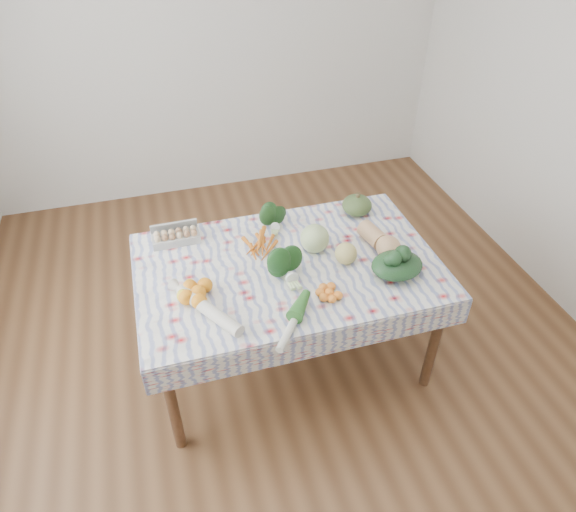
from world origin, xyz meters
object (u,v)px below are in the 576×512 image
object	(u,v)px
cabbage	(315,238)
butternut_squash	(380,239)
kabocha_squash	(357,205)
egg_carton	(176,238)
grapefruit	(346,253)
dining_table	(288,276)

from	to	relation	value
cabbage	butternut_squash	world-z (taller)	cabbage
kabocha_squash	butternut_squash	xyz separation A→B (m)	(-0.01, -0.37, 0.01)
butternut_squash	cabbage	bearing A→B (deg)	154.30
egg_carton	cabbage	size ratio (longest dim) A/B	1.65
kabocha_squash	grapefruit	world-z (taller)	grapefruit
dining_table	butternut_squash	bearing A→B (deg)	-0.68
butternut_squash	grapefruit	size ratio (longest dim) A/B	2.42
dining_table	egg_carton	world-z (taller)	egg_carton
kabocha_squash	butternut_squash	world-z (taller)	butternut_squash
kabocha_squash	grapefruit	bearing A→B (deg)	-119.10
dining_table	grapefruit	size ratio (longest dim) A/B	12.99
dining_table	grapefruit	bearing A→B (deg)	-13.07
egg_carton	grapefruit	bearing A→B (deg)	-27.36
dining_table	butternut_squash	world-z (taller)	butternut_squash
cabbage	butternut_squash	distance (m)	0.37
dining_table	cabbage	world-z (taller)	cabbage
egg_carton	butternut_squash	world-z (taller)	butternut_squash
egg_carton	kabocha_squash	bearing A→B (deg)	-0.86
cabbage	grapefruit	bearing A→B (deg)	-49.68
butternut_squash	dining_table	bearing A→B (deg)	167.27
dining_table	butternut_squash	size ratio (longest dim) A/B	5.36
cabbage	butternut_squash	xyz separation A→B (m)	(0.36, -0.09, -0.01)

